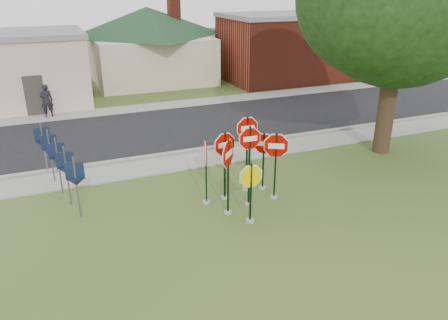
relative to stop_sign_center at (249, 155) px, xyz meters
name	(u,v)px	position (x,y,z in m)	size (l,w,h in m)	color
ground	(263,223)	(-0.13, -1.26, -1.72)	(120.00, 120.00, 0.00)	#355620
sidewalk_near	(201,159)	(-0.13, 4.24, -1.69)	(60.00, 1.60, 0.06)	gray
road	(170,128)	(-0.13, 8.74, -1.70)	(60.00, 7.00, 0.04)	black
sidewalk_far	(149,107)	(-0.13, 13.04, -1.69)	(60.00, 1.60, 0.06)	gray
curb	(193,151)	(-0.13, 5.24, -1.65)	(60.00, 0.20, 0.14)	gray
stop_sign_center	(249,155)	(0.00, 0.00, 0.00)	(1.00, 0.24, 2.77)	#9A9990
stop_sign_yellow	(251,187)	(-0.43, -1.01, -0.57)	(0.99, 0.24, 1.99)	#9A9990
stop_sign_left	(228,166)	(-0.85, -0.28, -0.10)	(0.83, 0.86, 2.59)	#9A9990
stop_sign_right	(276,156)	(1.00, 0.10, -0.22)	(0.99, 0.56, 2.42)	#9A9990
stop_sign_back_right	(247,143)	(0.39, 1.00, 0.02)	(1.02, 0.24, 2.78)	#9A9990
stop_sign_back_left	(225,156)	(-0.55, 0.69, -0.20)	(1.05, 0.24, 2.46)	#9A9990
stop_sign_far_right	(264,154)	(0.97, 0.89, -0.42)	(0.81, 0.61, 2.18)	#9A9990
stop_sign_far_left	(206,163)	(-1.22, 0.62, -0.28)	(0.35, 1.07, 2.34)	#9A9990
route_sign_row	(58,160)	(-5.53, 3.24, -0.49)	(1.43, 4.63, 2.00)	#59595E
building_house	(148,30)	(1.87, 20.74, 1.93)	(11.60, 11.60, 6.20)	#BFB698
building_brick	(293,46)	(11.87, 17.24, 0.69)	(10.20, 6.20, 4.75)	maroon
pedestrian	(47,101)	(-5.58, 13.18, -0.79)	(0.64, 0.42, 1.74)	black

